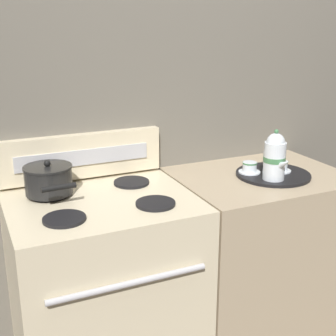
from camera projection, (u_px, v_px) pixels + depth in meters
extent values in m
cube|color=#666056|center=(159.00, 134.00, 2.30)|extent=(6.00, 0.05, 2.20)
cube|color=beige|center=(106.00, 300.00, 2.04)|extent=(0.76, 0.61, 0.94)
cylinder|color=silver|center=(130.00, 283.00, 1.68)|extent=(0.60, 0.02, 0.02)
cylinder|color=black|center=(50.00, 194.00, 1.95)|extent=(0.16, 0.16, 0.01)
cylinder|color=black|center=(131.00, 182.00, 2.09)|extent=(0.16, 0.16, 0.01)
cylinder|color=black|center=(64.00, 219.00, 1.71)|extent=(0.16, 0.16, 0.01)
cylinder|color=black|center=(156.00, 203.00, 1.85)|extent=(0.16, 0.16, 0.01)
cube|color=beige|center=(82.00, 156.00, 2.11)|extent=(0.74, 0.05, 0.20)
cube|color=#B7B7BC|center=(84.00, 157.00, 2.09)|extent=(0.60, 0.01, 0.07)
cube|color=tan|center=(256.00, 263.00, 2.35)|extent=(0.80, 0.61, 0.94)
cylinder|color=black|center=(49.00, 181.00, 1.93)|extent=(0.19, 0.19, 0.11)
cylinder|color=black|center=(47.00, 167.00, 1.91)|extent=(0.20, 0.20, 0.01)
sphere|color=black|center=(47.00, 163.00, 1.91)|extent=(0.03, 0.03, 0.03)
cylinder|color=black|center=(59.00, 187.00, 1.78)|extent=(0.13, 0.03, 0.02)
cylinder|color=black|center=(273.00, 174.00, 2.20)|extent=(0.35, 0.35, 0.01)
cylinder|color=silver|center=(274.00, 161.00, 2.09)|extent=(0.10, 0.10, 0.17)
cylinder|color=#427A4C|center=(274.00, 159.00, 2.08)|extent=(0.10, 0.10, 0.02)
sphere|color=silver|center=(276.00, 142.00, 2.06)|extent=(0.08, 0.08, 0.08)
sphere|color=#427A4C|center=(276.00, 131.00, 2.04)|extent=(0.02, 0.02, 0.02)
cone|color=silver|center=(285.00, 163.00, 2.02)|extent=(0.03, 0.07, 0.06)
cylinder|color=silver|center=(280.00, 171.00, 2.22)|extent=(0.10, 0.10, 0.01)
cylinder|color=silver|center=(280.00, 165.00, 2.21)|extent=(0.07, 0.07, 0.05)
cylinder|color=#427A4C|center=(281.00, 162.00, 2.21)|extent=(0.07, 0.07, 0.01)
cylinder|color=silver|center=(249.00, 172.00, 2.20)|extent=(0.10, 0.10, 0.01)
cylinder|color=silver|center=(250.00, 167.00, 2.19)|extent=(0.07, 0.07, 0.05)
cylinder|color=#427A4C|center=(250.00, 163.00, 2.19)|extent=(0.07, 0.07, 0.01)
cylinder|color=silver|center=(270.00, 159.00, 2.29)|extent=(0.07, 0.07, 0.07)
cylinder|color=#427A4C|center=(270.00, 159.00, 2.29)|extent=(0.07, 0.07, 0.01)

